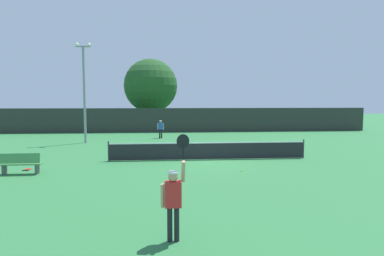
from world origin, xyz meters
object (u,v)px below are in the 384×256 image
tennis_ball (241,171)px  large_tree (151,86)px  light_pole (84,86)px  player_serving (174,195)px  courtside_bench (20,164)px  parked_car_near (266,121)px  player_receiving (161,127)px  spare_racket (28,169)px

tennis_ball → large_tree: (-5.05, 24.13, 4.95)m
light_pole → large_tree: size_ratio=0.94×
player_serving → tennis_ball: player_serving is taller
courtside_bench → parked_car_near: size_ratio=0.41×
light_pole → parked_car_near: 23.62m
player_receiving → courtside_bench: player_receiving is taller
spare_racket → player_receiving: bearing=63.7°
player_receiving → courtside_bench: bearing=65.8°
tennis_ball → light_pole: bearing=130.9°
light_pole → player_serving: bearing=-71.1°
spare_racket → large_tree: bearing=77.9°
large_tree → parked_car_near: 14.87m
tennis_ball → parked_car_near: parked_car_near is taller
player_serving → light_pole: light_pole is taller
player_receiving → light_pole: bearing=24.4°
spare_racket → courtside_bench: (0.09, -1.01, 0.46)m
large_tree → parked_car_near: size_ratio=1.84×
parked_car_near → spare_racket: bearing=-121.9°
large_tree → light_pole: bearing=-109.1°
tennis_ball → parked_car_near: (9.18, 24.96, 0.74)m
player_receiving → courtside_bench: 14.72m
parked_car_near → player_receiving: bearing=-132.1°
courtside_bench → large_tree: size_ratio=0.22×
player_receiving → tennis_ball: bearing=105.7°
spare_racket → parked_car_near: 30.48m
player_serving → player_receiving: 20.87m
tennis_ball → large_tree: bearing=101.8°
player_receiving → parked_car_near: size_ratio=0.35×
large_tree → player_serving: bearing=-86.8°
spare_racket → light_pole: size_ratio=0.07×
player_receiving → tennis_ball: size_ratio=22.68×
large_tree → parked_car_near: (14.24, 0.83, -4.20)m
spare_racket → courtside_bench: 1.12m
spare_racket → parked_car_near: parked_car_near is taller
player_serving → courtside_bench: size_ratio=1.38×
courtside_bench → light_pole: (0.29, 10.82, 3.87)m
courtside_bench → large_tree: large_tree is taller
tennis_ball → spare_racket: 10.04m
light_pole → parked_car_near: bearing=36.5°
large_tree → player_receiving: bearing=-83.3°
courtside_bench → parked_car_near: (19.05, 24.71, 0.30)m
parked_car_near → courtside_bench: bearing=-120.6°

